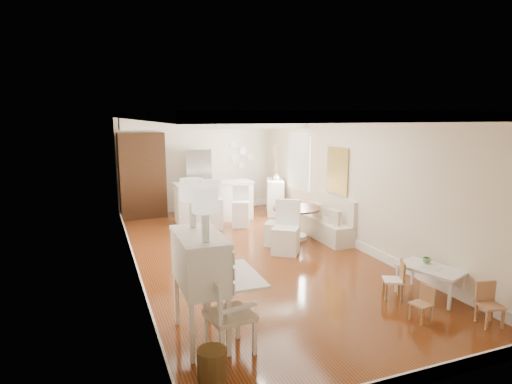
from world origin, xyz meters
TOP-DOWN VIEW (x-y plane):
  - room at (0.04, 0.32)m, footprint 9.00×9.04m
  - secretary_bureau at (-1.70, -2.76)m, footprint 1.08×1.10m
  - gustavian_armchair at (-1.45, -3.15)m, footprint 0.63×0.63m
  - wicker_basket at (-1.79, -3.59)m, footprint 0.37×0.37m
  - kids_table at (1.90, -2.78)m, footprint 0.84×1.07m
  - kids_chair_a at (1.20, -3.37)m, footprint 0.27×0.27m
  - kids_chair_b at (1.32, -2.64)m, footprint 0.40×0.40m
  - kids_chair_c at (1.96, -3.80)m, footprint 0.34×0.34m
  - banquette at (1.99, 0.50)m, footprint 0.52×1.60m
  - dining_table at (1.36, 0.76)m, footprint 1.40×1.40m
  - slip_chair_near at (0.71, -0.07)m, footprint 0.72×0.73m
  - slip_chair_far at (0.78, 0.50)m, footprint 0.67×0.66m
  - breakfast_counter at (0.10, 3.10)m, footprint 2.05×0.65m
  - bar_stool_left at (-0.16, 2.35)m, footprint 0.55×0.55m
  - bar_stool_right at (0.54, 2.23)m, footprint 0.53×0.53m
  - pantry_cabinet at (-1.60, 4.18)m, footprint 1.20×0.60m
  - fridge at (0.30, 4.15)m, footprint 0.75×0.65m
  - sideboard at (1.93, 3.27)m, footprint 0.78×1.11m
  - pencil_cup at (1.97, -2.60)m, footprint 0.12×0.12m
  - branch_vase at (1.95, 3.24)m, footprint 0.23×0.23m

SIDE VIEW (x-z plane):
  - wicker_basket at x=-1.79m, z-range 0.00..0.32m
  - kids_table at x=1.90m, z-range 0.00..0.47m
  - kids_chair_a at x=1.20m, z-range 0.00..0.50m
  - kids_chair_c at x=1.96m, z-range 0.00..0.59m
  - kids_chair_b at x=1.32m, z-range 0.00..0.60m
  - dining_table at x=1.36m, z-range 0.00..0.73m
  - gustavian_armchair at x=-1.45m, z-range 0.00..0.95m
  - sideboard at x=1.93m, z-range 0.00..0.97m
  - slip_chair_far at x=0.78m, z-range 0.00..0.98m
  - banquette at x=1.99m, z-range 0.00..0.98m
  - pencil_cup at x=1.97m, z-range 0.47..0.56m
  - breakfast_counter at x=0.10m, z-range 0.00..1.03m
  - bar_stool_right at x=0.54m, z-range 0.00..1.03m
  - slip_chair_near at x=0.71m, z-range 0.00..1.07m
  - bar_stool_left at x=-0.16m, z-range 0.00..1.20m
  - secretary_bureau at x=-1.70m, z-range 0.00..1.37m
  - fridge at x=0.30m, z-range 0.00..1.80m
  - branch_vase at x=1.95m, z-range 0.97..1.15m
  - pantry_cabinet at x=-1.60m, z-range 0.00..2.30m
  - room at x=0.04m, z-range 0.57..3.39m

